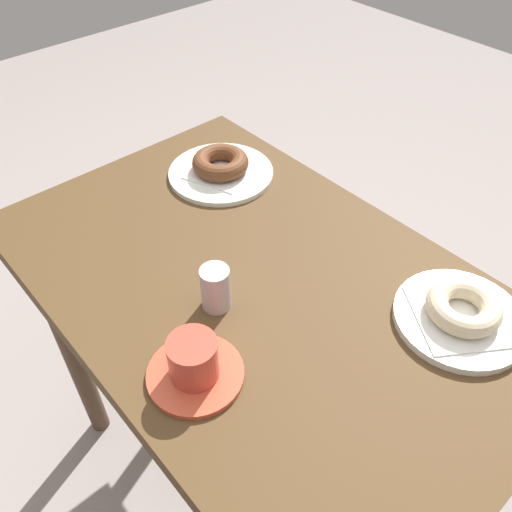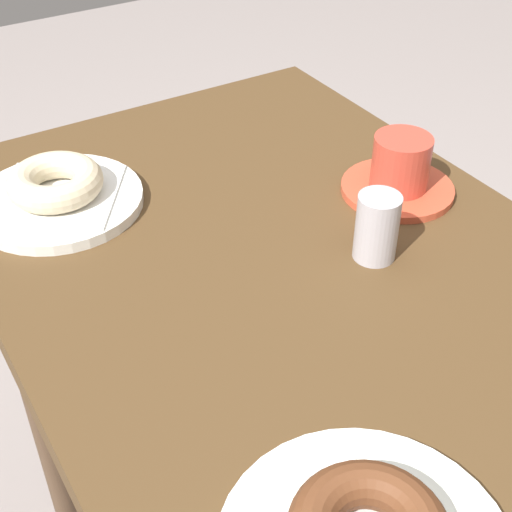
{
  "view_description": "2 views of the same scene",
  "coord_description": "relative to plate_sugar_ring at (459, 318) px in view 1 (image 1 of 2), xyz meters",
  "views": [
    {
      "loc": [
        0.46,
        -0.41,
        1.39
      ],
      "look_at": [
        -0.02,
        0.01,
        0.78
      ],
      "focal_mm": 37.08,
      "sensor_mm": 36.0,
      "label": 1
    },
    {
      "loc": [
        -0.47,
        0.36,
        1.24
      ],
      "look_at": [
        0.03,
        0.04,
        0.78
      ],
      "focal_mm": 51.25,
      "sensor_mm": 36.0,
      "label": 2
    }
  ],
  "objects": [
    {
      "name": "plate_sugar_ring",
      "position": [
        0.0,
        0.0,
        0.0
      ],
      "size": [
        0.2,
        0.2,
        0.01
      ],
      "primitive_type": "cylinder",
      "color": "white",
      "rests_on": "table"
    },
    {
      "name": "sugar_jar",
      "position": [
        -0.27,
        -0.26,
        0.03
      ],
      "size": [
        0.05,
        0.05,
        0.08
      ],
      "primitive_type": "cylinder",
      "color": "#B3AFB6",
      "rests_on": "table"
    },
    {
      "name": "donut_chocolate_ring",
      "position": [
        -0.55,
        -0.03,
        0.02
      ],
      "size": [
        0.12,
        0.12,
        0.04
      ],
      "primitive_type": "torus",
      "color": "brown",
      "rests_on": "napkin_chocolate_ring"
    },
    {
      "name": "napkin_sugar_ring",
      "position": [
        0.0,
        -0.0,
        0.01
      ],
      "size": [
        0.19,
        0.19,
        0.0
      ],
      "primitive_type": "cube",
      "rotation": [
        0.0,
        0.0,
        -0.59
      ],
      "color": "white",
      "rests_on": "plate_sugar_ring"
    },
    {
      "name": "table",
      "position": [
        -0.28,
        -0.17,
        -0.11
      ],
      "size": [
        0.94,
        0.6,
        0.75
      ],
      "color": "#4C351D",
      "rests_on": "ground_plane"
    },
    {
      "name": "ground_plane",
      "position": [
        -0.28,
        -0.17,
        -0.76
      ],
      "size": [
        6.0,
        6.0,
        0.0
      ],
      "primitive_type": "plane",
      "color": "gray"
    },
    {
      "name": "coffee_cup",
      "position": [
        -0.19,
        -0.37,
        0.02
      ],
      "size": [
        0.14,
        0.14,
        0.08
      ],
      "color": "#C64C30",
      "rests_on": "table"
    },
    {
      "name": "plate_chocolate_ring",
      "position": [
        -0.55,
        -0.03,
        -0.0
      ],
      "size": [
        0.22,
        0.22,
        0.01
      ],
      "primitive_type": "cylinder",
      "color": "white",
      "rests_on": "table"
    },
    {
      "name": "napkin_chocolate_ring",
      "position": [
        -0.55,
        -0.03,
        0.01
      ],
      "size": [
        0.16,
        0.16,
        0.0
      ],
      "primitive_type": "cube",
      "rotation": [
        0.0,
        0.0,
        0.37
      ],
      "color": "white",
      "rests_on": "plate_chocolate_ring"
    },
    {
      "name": "donut_sugar_ring",
      "position": [
        0.0,
        0.0,
        0.03
      ],
      "size": [
        0.11,
        0.11,
        0.03
      ],
      "primitive_type": "torus",
      "color": "beige",
      "rests_on": "napkin_sugar_ring"
    }
  ]
}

